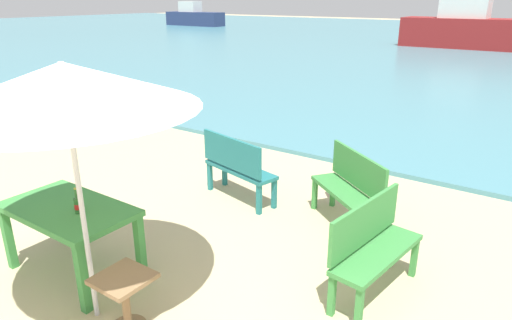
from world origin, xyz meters
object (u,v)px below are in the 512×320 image
at_px(beer_bottle_amber, 78,204).
at_px(bench_teal_center, 237,165).
at_px(boat_sailboat, 194,17).
at_px(bench_green_right, 372,243).
at_px(boat_tanker, 474,29).
at_px(side_table_wood, 125,295).
at_px(bench_green_left, 350,185).
at_px(patio_umbrella, 64,86).
at_px(picnic_table_green, 69,217).

distance_m(beer_bottle_amber, bench_teal_center, 2.46).
bearing_deg(boat_sailboat, bench_teal_center, -47.02).
height_order(bench_green_right, boat_sailboat, boat_sailboat).
bearing_deg(boat_tanker, beer_bottle_amber, -87.43).
bearing_deg(bench_teal_center, side_table_wood, -72.66).
bearing_deg(boat_tanker, boat_sailboat, 165.70).
bearing_deg(bench_teal_center, bench_green_right, -22.33).
xyz_separation_m(beer_bottle_amber, bench_teal_center, (0.10, 2.43, -0.31)).
relative_size(bench_teal_center, bench_green_right, 1.01).
relative_size(side_table_wood, boat_sailboat, 0.09).
distance_m(bench_green_left, bench_green_right, 1.41).
height_order(bench_teal_center, boat_sailboat, boat_sailboat).
bearing_deg(patio_umbrella, side_table_wood, 5.59).
bearing_deg(boat_sailboat, bench_green_right, -45.60).
height_order(side_table_wood, bench_green_left, bench_green_left).
distance_m(picnic_table_green, boat_tanker, 25.44).
height_order(side_table_wood, boat_tanker, boat_tanker).
distance_m(side_table_wood, bench_green_left, 3.03).
bearing_deg(boat_tanker, picnic_table_green, -87.90).
distance_m(bench_green_left, boat_tanker, 22.96).
bearing_deg(picnic_table_green, boat_tanker, 92.10).
height_order(picnic_table_green, boat_sailboat, boat_sailboat).
height_order(bench_teal_center, bench_green_left, same).
distance_m(beer_bottle_amber, bench_green_right, 2.88).
xyz_separation_m(bench_teal_center, bench_green_left, (1.62, 0.22, 0.00)).
distance_m(picnic_table_green, boat_sailboat, 42.27).
xyz_separation_m(picnic_table_green, bench_green_right, (2.67, 1.45, -0.11)).
distance_m(bench_green_right, boat_tanker, 24.25).
relative_size(beer_bottle_amber, boat_tanker, 0.03).
bearing_deg(side_table_wood, bench_teal_center, 107.34).
relative_size(patio_umbrella, bench_green_left, 1.95).
xyz_separation_m(side_table_wood, boat_sailboat, (-28.57, 32.45, 0.54)).
bearing_deg(bench_green_right, patio_umbrella, -137.31).
bearing_deg(side_table_wood, bench_green_left, 75.17).
bearing_deg(side_table_wood, picnic_table_green, 166.25).
xyz_separation_m(beer_bottle_amber, side_table_wood, (0.94, -0.26, -0.50)).
bearing_deg(bench_green_left, patio_umbrella, -111.48).
xyz_separation_m(bench_green_right, boat_sailboat, (-30.09, 30.73, 0.35)).
distance_m(beer_bottle_amber, boat_sailboat, 42.42).
bearing_deg(bench_green_left, bench_teal_center, -172.11).
bearing_deg(beer_bottle_amber, patio_umbrella, -28.96).
height_order(patio_umbrella, bench_green_left, patio_umbrella).
bearing_deg(side_table_wood, bench_green_right, 48.60).
distance_m(bench_green_left, boat_sailboat, 41.63).
height_order(bench_green_left, bench_green_right, same).
xyz_separation_m(side_table_wood, bench_green_right, (1.52, 1.73, 0.19)).
xyz_separation_m(picnic_table_green, boat_tanker, (-0.93, 25.42, 0.43)).
height_order(beer_bottle_amber, side_table_wood, beer_bottle_amber).
distance_m(boat_sailboat, boat_tanker, 27.34).
height_order(bench_teal_center, bench_green_right, same).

